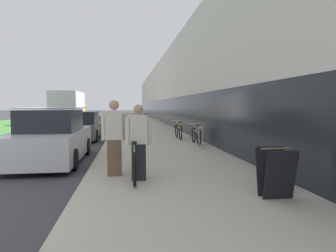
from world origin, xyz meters
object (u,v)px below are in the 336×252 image
at_px(cruiser_bike_middle, 179,131).
at_px(moving_truck, 69,108).
at_px(person_rider, 139,142).
at_px(cruiser_bike_nearest, 196,135).
at_px(person_bystander, 114,138).
at_px(vintage_roadster_curbside, 82,127).
at_px(sandwich_board_sign, 276,173).
at_px(bike_rack_hoop, 201,135).
at_px(parked_sedan_curbside, 52,139).
at_px(tandem_bicycle, 134,161).

height_order(cruiser_bike_middle, moving_truck, moving_truck).
relative_size(person_rider, cruiser_bike_nearest, 0.99).
bearing_deg(cruiser_bike_nearest, cruiser_bike_middle, 100.61).
distance_m(person_bystander, vintage_roadster_curbside, 9.24).
bearing_deg(sandwich_board_sign, bike_rack_hoop, 88.58).
xyz_separation_m(parked_sedan_curbside, moving_truck, (-3.32, 20.77, 0.81)).
bearing_deg(cruiser_bike_middle, person_bystander, -110.59).
bearing_deg(cruiser_bike_nearest, vintage_roadster_curbside, 145.61).
distance_m(person_rider, vintage_roadster_curbside, 9.87).
distance_m(person_bystander, sandwich_board_sign, 3.64).
distance_m(cruiser_bike_nearest, sandwich_board_sign, 7.51).
distance_m(person_rider, sandwich_board_sign, 2.90).
bearing_deg(tandem_bicycle, cruiser_bike_nearest, 63.59).
relative_size(bike_rack_hoop, cruiser_bike_middle, 0.46).
xyz_separation_m(tandem_bicycle, cruiser_bike_middle, (2.39, 7.75, -0.00)).
relative_size(person_rider, bike_rack_hoop, 1.98).
height_order(tandem_bicycle, sandwich_board_sign, sandwich_board_sign).
bearing_deg(person_bystander, bike_rack_hoop, 52.27).
xyz_separation_m(person_bystander, sandwich_board_sign, (2.93, -2.11, -0.44)).
distance_m(sandwich_board_sign, parked_sedan_curbside, 6.81).
xyz_separation_m(sandwich_board_sign, vintage_roadster_curbside, (-4.98, 11.12, 0.09)).
relative_size(cruiser_bike_nearest, parked_sedan_curbside, 0.38).
bearing_deg(cruiser_bike_middle, vintage_roadster_curbside, 163.20).
xyz_separation_m(sandwich_board_sign, parked_sedan_curbside, (-4.95, 4.68, 0.17)).
distance_m(tandem_bicycle, vintage_roadster_curbside, 9.56).
xyz_separation_m(tandem_bicycle, bike_rack_hoop, (2.64, 4.21, 0.14)).
bearing_deg(tandem_bicycle, person_bystander, 153.17).
bearing_deg(tandem_bicycle, sandwich_board_sign, -37.23).
height_order(person_rider, cruiser_bike_nearest, person_rider).
relative_size(sandwich_board_sign, vintage_roadster_curbside, 0.20).
distance_m(cruiser_bike_nearest, moving_truck, 19.92).
height_order(cruiser_bike_middle, sandwich_board_sign, sandwich_board_sign).
bearing_deg(person_bystander, moving_truck, 102.90).
bearing_deg(cruiser_bike_nearest, person_rider, -114.47).
xyz_separation_m(person_rider, bike_rack_hoop, (2.53, 4.49, -0.33)).
bearing_deg(bike_rack_hoop, person_rider, -119.44).
distance_m(cruiser_bike_middle, moving_truck, 17.82).
bearing_deg(cruiser_bike_middle, tandem_bicycle, -107.10).
bearing_deg(vintage_roadster_curbside, tandem_bicycle, -74.87).
height_order(person_bystander, moving_truck, moving_truck).
bearing_deg(tandem_bicycle, cruiser_bike_middle, 72.90).
bearing_deg(moving_truck, tandem_bicycle, -76.20).
relative_size(cruiser_bike_nearest, moving_truck, 0.23).
distance_m(parked_sedan_curbside, vintage_roadster_curbside, 6.44).
distance_m(tandem_bicycle, moving_truck, 24.28).
distance_m(bike_rack_hoop, moving_truck, 21.13).
xyz_separation_m(bike_rack_hoop, moving_truck, (-8.43, 19.35, 0.92)).
bearing_deg(bike_rack_hoop, person_bystander, -127.73).
bearing_deg(person_rider, tandem_bicycle, 109.95).
xyz_separation_m(person_bystander, vintage_roadster_curbside, (-2.05, 9.00, -0.35)).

